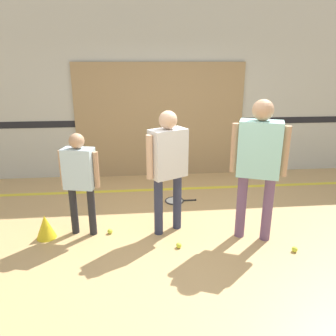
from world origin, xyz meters
TOP-DOWN VIEW (x-y plane):
  - ground_plane at (0.00, 0.00)m, footprint 16.00×16.00m
  - wall_back at (0.00, 2.51)m, footprint 16.00×0.07m
  - wall_panel at (-0.07, 2.45)m, footprint 3.12×0.05m
  - floor_stripe at (0.00, 1.66)m, footprint 14.40×0.10m
  - person_instructor at (-0.14, 0.22)m, footprint 0.54×0.42m
  - person_student_left at (-1.23, 0.26)m, footprint 0.49×0.29m
  - person_student_right at (0.90, -0.06)m, footprint 0.62×0.43m
  - racket_spare_on_floor at (0.07, 1.14)m, footprint 0.51×0.31m
  - tennis_ball_near_instructor at (-0.05, -0.21)m, footprint 0.07×0.07m
  - tennis_ball_by_spare_racket at (0.11, 1.26)m, footprint 0.07×0.07m
  - tennis_ball_stray_left at (1.29, -0.43)m, footprint 0.07×0.07m
  - tennis_ball_stray_right at (-0.90, 0.21)m, footprint 0.07×0.07m
  - training_cone at (-1.69, 0.19)m, footprint 0.25×0.25m

SIDE VIEW (x-z plane):
  - ground_plane at x=0.00m, z-range 0.00..0.00m
  - floor_stripe at x=0.00m, z-range 0.00..0.01m
  - racket_spare_on_floor at x=0.07m, z-range -0.01..0.03m
  - tennis_ball_near_instructor at x=-0.05m, z-range 0.00..0.07m
  - tennis_ball_by_spare_racket at x=0.11m, z-range 0.00..0.07m
  - tennis_ball_stray_left at x=1.29m, z-range 0.00..0.07m
  - tennis_ball_stray_right at x=-0.90m, z-range 0.00..0.07m
  - training_cone at x=-1.69m, z-range 0.00..0.31m
  - person_student_left at x=-1.23m, z-range 0.16..1.48m
  - person_instructor at x=-0.14m, z-range 0.19..1.77m
  - wall_panel at x=-0.07m, z-range 0.00..2.11m
  - person_student_right at x=0.90m, z-range 0.21..1.94m
  - wall_back at x=0.00m, z-range 0.00..3.20m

